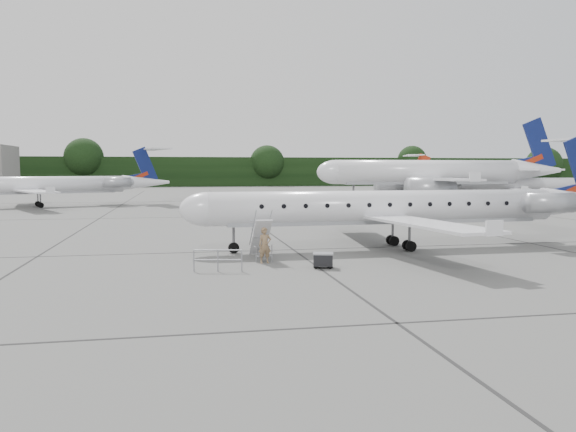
{
  "coord_description": "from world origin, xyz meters",
  "views": [
    {
      "loc": [
        -12.9,
        -25.69,
        4.7
      ],
      "look_at": [
        -7.46,
        2.5,
        2.3
      ],
      "focal_mm": 35.0,
      "sensor_mm": 36.0,
      "label": 1
    }
  ],
  "objects": [
    {
      "name": "bg_narrowbody",
      "position": [
        20.93,
        47.66,
        5.95
      ],
      "size": [
        34.28,
        25.46,
        11.9
      ],
      "primitive_type": null,
      "rotation": [
        0.0,
        0.0,
        -0.05
      ],
      "color": "white",
      "rests_on": "ground"
    },
    {
      "name": "passenger",
      "position": [
        -8.77,
        1.83,
        0.9
      ],
      "size": [
        0.72,
        0.53,
        1.8
      ],
      "primitive_type": "imported",
      "rotation": [
        0.0,
        0.0,
        0.16
      ],
      "color": "olive",
      "rests_on": "ground"
    },
    {
      "name": "treeline",
      "position": [
        0.0,
        130.0,
        4.0
      ],
      "size": [
        260.0,
        4.0,
        8.0
      ],
      "primitive_type": "cube",
      "color": "black",
      "rests_on": "ground"
    },
    {
      "name": "airstair",
      "position": [
        -8.79,
        3.24,
        1.08
      ],
      "size": [
        0.89,
        2.53,
        2.16
      ],
      "primitive_type": null,
      "rotation": [
        0.0,
        0.0,
        0.02
      ],
      "color": "white",
      "rests_on": "ground"
    },
    {
      "name": "main_regional_jet",
      "position": [
        -0.97,
        5.62,
        3.44
      ],
      "size": [
        27.12,
        19.73,
        6.88
      ],
      "primitive_type": null,
      "rotation": [
        0.0,
        0.0,
        0.02
      ],
      "color": "white",
      "rests_on": "ground"
    },
    {
      "name": "bg_regional_right",
      "position": [
        34.43,
        48.19,
        3.46
      ],
      "size": [
        30.85,
        26.02,
        6.92
      ],
      "primitive_type": null,
      "rotation": [
        0.0,
        0.0,
        2.84
      ],
      "color": "white",
      "rests_on": "ground"
    },
    {
      "name": "ground",
      "position": [
        0.0,
        0.0,
        0.0
      ],
      "size": [
        320.0,
        320.0,
        0.0
      ],
      "primitive_type": "plane",
      "color": "slate",
      "rests_on": "ground"
    },
    {
      "name": "baggage_cart",
      "position": [
        -6.25,
        -0.05,
        0.39
      ],
      "size": [
        1.07,
        0.94,
        0.78
      ],
      "primitive_type": null,
      "rotation": [
        0.0,
        0.0,
        -0.26
      ],
      "color": "black",
      "rests_on": "ground"
    },
    {
      "name": "safety_railing",
      "position": [
        -11.24,
        -0.06,
        0.5
      ],
      "size": [
        2.18,
        0.48,
        1.0
      ],
      "primitive_type": null,
      "rotation": [
        0.0,
        0.0,
        -0.18
      ],
      "color": "gray",
      "rests_on": "ground"
    },
    {
      "name": "bg_regional_left",
      "position": [
        -31.07,
        47.92,
        3.8
      ],
      "size": [
        34.26,
        29.27,
        7.61
      ],
      "primitive_type": null,
      "rotation": [
        0.0,
        0.0,
        0.34
      ],
      "color": "white",
      "rests_on": "ground"
    }
  ]
}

